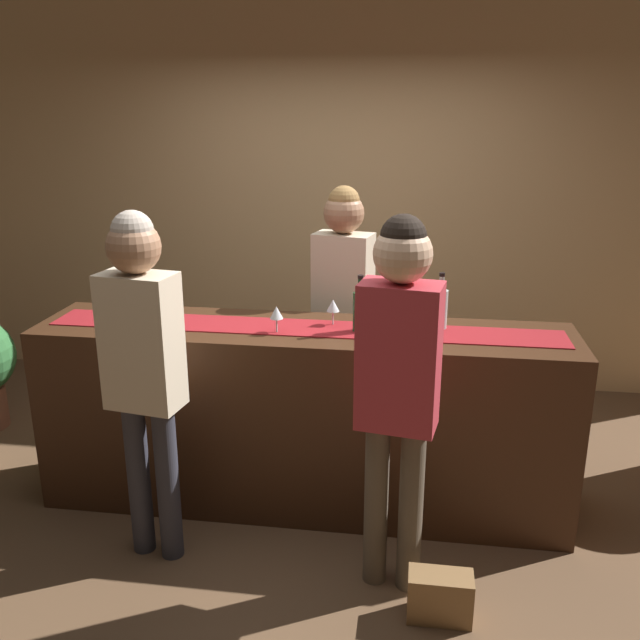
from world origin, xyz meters
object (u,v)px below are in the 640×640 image
(wine_glass_near_customer, at_px, (276,313))
(wine_bottle_clear, at_px, (440,308))
(wine_bottle_green, at_px, (360,311))
(customer_sipping, at_px, (398,368))
(handbag, at_px, (440,596))
(bartender, at_px, (343,294))
(customer_browsing, at_px, (142,353))
(wine_glass_mid_counter, at_px, (333,306))

(wine_glass_near_customer, bearing_deg, wine_bottle_clear, 12.85)
(wine_bottle_green, height_order, customer_sipping, customer_sipping)
(wine_bottle_green, bearing_deg, handbag, -62.13)
(customer_sipping, xyz_separation_m, handbag, (0.22, -0.21, -0.97))
(wine_bottle_clear, bearing_deg, wine_glass_near_customer, -167.15)
(wine_glass_near_customer, relative_size, bartender, 0.08)
(wine_glass_near_customer, xyz_separation_m, handbag, (0.86, -0.75, -1.02))
(customer_sipping, height_order, customer_browsing, customer_sipping)
(customer_browsing, height_order, handbag, customer_browsing)
(wine_glass_mid_counter, height_order, handbag, wine_glass_mid_counter)
(wine_glass_near_customer, height_order, customer_sipping, customer_sipping)
(wine_bottle_clear, height_order, wine_glass_mid_counter, wine_bottle_clear)
(wine_glass_near_customer, bearing_deg, customer_sipping, -40.49)
(wine_glass_near_customer, bearing_deg, wine_glass_mid_counter, 32.03)
(bartender, distance_m, handbag, 1.82)
(wine_bottle_green, xyz_separation_m, wine_glass_mid_counter, (-0.15, 0.09, -0.01))
(wine_bottle_clear, distance_m, customer_browsing, 1.52)
(wine_bottle_clear, distance_m, wine_bottle_green, 0.43)
(wine_glass_near_customer, bearing_deg, customer_browsing, -137.55)
(wine_bottle_clear, relative_size, wine_bottle_green, 1.00)
(wine_bottle_clear, bearing_deg, wine_bottle_green, -164.77)
(wine_bottle_green, relative_size, wine_glass_near_customer, 2.10)
(wine_glass_mid_counter, distance_m, customer_browsing, 1.03)
(wine_bottle_clear, bearing_deg, customer_browsing, -153.68)
(customer_sipping, relative_size, handbag, 6.22)
(customer_sipping, bearing_deg, wine_bottle_green, 118.79)
(customer_sipping, xyz_separation_m, customer_browsing, (-1.17, 0.06, -0.01))
(wine_glass_mid_counter, bearing_deg, wine_glass_near_customer, -147.97)
(customer_sipping, distance_m, handbag, 1.02)
(wine_glass_near_customer, bearing_deg, wine_bottle_green, 10.48)
(wine_glass_mid_counter, distance_m, handbag, 1.50)
(wine_bottle_green, height_order, wine_glass_near_customer, wine_bottle_green)
(wine_bottle_green, distance_m, bartender, 0.62)
(wine_glass_mid_counter, xyz_separation_m, customer_sipping, (0.37, -0.72, -0.05))
(wine_bottle_green, height_order, handbag, wine_bottle_green)
(bartender, bearing_deg, wine_glass_mid_counter, 103.32)
(wine_bottle_green, bearing_deg, wine_glass_near_customer, -169.52)
(customer_sipping, relative_size, customer_browsing, 1.01)
(wine_bottle_clear, height_order, wine_bottle_green, same)
(wine_bottle_clear, xyz_separation_m, wine_glass_near_customer, (-0.83, -0.19, -0.01))
(wine_bottle_clear, xyz_separation_m, wine_glass_mid_counter, (-0.56, -0.02, -0.01))
(wine_glass_mid_counter, bearing_deg, wine_bottle_clear, 2.11)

